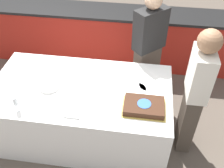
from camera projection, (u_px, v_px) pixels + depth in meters
ground_plane at (85, 130)px, 3.45m from camera, size 14.00×14.00×0.00m
back_counter at (105, 36)px, 4.35m from camera, size 4.40×0.58×0.92m
dining_table at (83, 111)px, 3.20m from camera, size 2.05×1.11×0.76m
cake at (144, 106)px, 2.68m from camera, size 0.45×0.32×0.07m
plate_stack at (49, 86)px, 2.93m from camera, size 0.23×0.23×0.04m
wine_glass at (15, 101)px, 2.61m from camera, size 0.06×0.06×0.18m
side_plate_near_cake at (137, 89)px, 2.92m from camera, size 0.21×0.21×0.00m
side_plate_right_edge at (148, 85)px, 2.97m from camera, size 0.21×0.21×0.00m
utensil_pile at (72, 115)px, 2.63m from camera, size 0.16×0.09×0.02m
person_cutting_cake at (148, 50)px, 3.40m from camera, size 0.44×0.43×1.60m
person_seated_right at (195, 93)px, 2.75m from camera, size 0.23×0.36×1.60m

